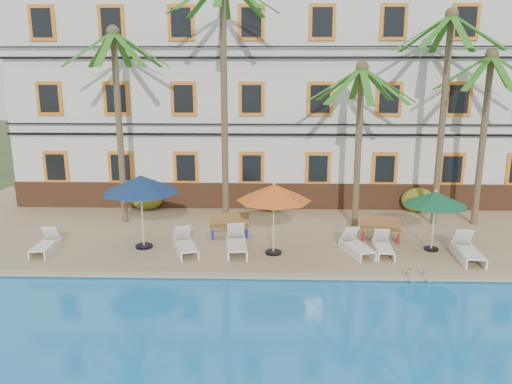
{
  "coord_description": "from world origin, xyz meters",
  "views": [
    {
      "loc": [
        -0.67,
        -15.28,
        6.48
      ],
      "look_at": [
        -1.19,
        3.0,
        2.0
      ],
      "focal_mm": 35.0,
      "sensor_mm": 36.0,
      "label": 1
    }
  ],
  "objects_px": {
    "palm_a": "(117,100)",
    "palm_d": "(445,91)",
    "lounger_d": "(356,246)",
    "lounger_c": "(237,243)",
    "umbrella_red": "(274,193)",
    "umbrella_blue": "(141,184)",
    "lounger_f": "(467,251)",
    "lounger_a": "(46,244)",
    "bench_left": "(229,225)",
    "lounger_e": "(383,246)",
    "palm_c": "(360,121)",
    "umbrella_green": "(436,199)",
    "palm_b": "(224,71)",
    "lounger_b": "(185,245)",
    "palm_e": "(486,113)",
    "bench_right": "(381,228)",
    "pool_ladder": "(418,280)"
  },
  "relations": [
    {
      "from": "palm_b",
      "to": "lounger_d",
      "type": "height_order",
      "value": "palm_b"
    },
    {
      "from": "bench_right",
      "to": "palm_d",
      "type": "bearing_deg",
      "value": 38.41
    },
    {
      "from": "umbrella_red",
      "to": "lounger_f",
      "type": "bearing_deg",
      "value": -2.73
    },
    {
      "from": "umbrella_red",
      "to": "bench_left",
      "type": "bearing_deg",
      "value": 134.08
    },
    {
      "from": "palm_e",
      "to": "lounger_c",
      "type": "height_order",
      "value": "palm_e"
    },
    {
      "from": "palm_a",
      "to": "lounger_a",
      "type": "height_order",
      "value": "palm_a"
    },
    {
      "from": "umbrella_blue",
      "to": "lounger_f",
      "type": "relative_size",
      "value": 1.41
    },
    {
      "from": "lounger_c",
      "to": "lounger_b",
      "type": "bearing_deg",
      "value": -175.59
    },
    {
      "from": "umbrella_red",
      "to": "lounger_d",
      "type": "height_order",
      "value": "umbrella_red"
    },
    {
      "from": "palm_c",
      "to": "lounger_f",
      "type": "height_order",
      "value": "palm_c"
    },
    {
      "from": "lounger_d",
      "to": "lounger_c",
      "type": "bearing_deg",
      "value": 179.44
    },
    {
      "from": "umbrella_red",
      "to": "lounger_d",
      "type": "distance_m",
      "value": 3.48
    },
    {
      "from": "umbrella_red",
      "to": "umbrella_blue",
      "type": "bearing_deg",
      "value": 174.04
    },
    {
      "from": "bench_left",
      "to": "lounger_e",
      "type": "bearing_deg",
      "value": -16.24
    },
    {
      "from": "palm_d",
      "to": "palm_a",
      "type": "bearing_deg",
      "value": -179.73
    },
    {
      "from": "lounger_f",
      "to": "pool_ladder",
      "type": "relative_size",
      "value": 2.61
    },
    {
      "from": "lounger_e",
      "to": "lounger_c",
      "type": "bearing_deg",
      "value": 179.49
    },
    {
      "from": "lounger_a",
      "to": "umbrella_green",
      "type": "bearing_deg",
      "value": 2.14
    },
    {
      "from": "lounger_b",
      "to": "bench_left",
      "type": "distance_m",
      "value": 2.22
    },
    {
      "from": "lounger_e",
      "to": "lounger_f",
      "type": "xyz_separation_m",
      "value": [
        2.74,
        -0.45,
        0.04
      ]
    },
    {
      "from": "palm_b",
      "to": "lounger_c",
      "type": "distance_m",
      "value": 6.67
    },
    {
      "from": "lounger_a",
      "to": "palm_a",
      "type": "bearing_deg",
      "value": 63.37
    },
    {
      "from": "lounger_a",
      "to": "lounger_c",
      "type": "bearing_deg",
      "value": 1.52
    },
    {
      "from": "lounger_a",
      "to": "lounger_e",
      "type": "height_order",
      "value": "lounger_a"
    },
    {
      "from": "palm_c",
      "to": "lounger_a",
      "type": "relative_size",
      "value": 3.95
    },
    {
      "from": "palm_b",
      "to": "lounger_a",
      "type": "bearing_deg",
      "value": -151.94
    },
    {
      "from": "lounger_f",
      "to": "bench_right",
      "type": "bearing_deg",
      "value": 143.98
    },
    {
      "from": "palm_b",
      "to": "palm_c",
      "type": "height_order",
      "value": "palm_b"
    },
    {
      "from": "lounger_a",
      "to": "pool_ladder",
      "type": "distance_m",
      "value": 12.6
    },
    {
      "from": "umbrella_red",
      "to": "lounger_e",
      "type": "height_order",
      "value": "umbrella_red"
    },
    {
      "from": "palm_c",
      "to": "pool_ladder",
      "type": "height_order",
      "value": "palm_c"
    },
    {
      "from": "palm_b",
      "to": "bench_right",
      "type": "distance_m",
      "value": 8.44
    },
    {
      "from": "lounger_a",
      "to": "lounger_e",
      "type": "relative_size",
      "value": 1.0
    },
    {
      "from": "palm_d",
      "to": "umbrella_red",
      "type": "distance_m",
      "value": 8.26
    },
    {
      "from": "palm_d",
      "to": "umbrella_green",
      "type": "bearing_deg",
      "value": -108.66
    },
    {
      "from": "umbrella_blue",
      "to": "bench_right",
      "type": "distance_m",
      "value": 8.96
    },
    {
      "from": "palm_a",
      "to": "lounger_a",
      "type": "xyz_separation_m",
      "value": [
        -1.79,
        -3.57,
        -4.84
      ]
    },
    {
      "from": "palm_e",
      "to": "lounger_c",
      "type": "bearing_deg",
      "value": -160.1
    },
    {
      "from": "pool_ladder",
      "to": "lounger_a",
      "type": "bearing_deg",
      "value": 170.26
    },
    {
      "from": "palm_d",
      "to": "umbrella_green",
      "type": "distance_m",
      "value": 4.84
    },
    {
      "from": "palm_b",
      "to": "lounger_c",
      "type": "xyz_separation_m",
      "value": [
        0.64,
        -3.06,
        -5.89
      ]
    },
    {
      "from": "palm_a",
      "to": "palm_d",
      "type": "bearing_deg",
      "value": 0.27
    },
    {
      "from": "palm_d",
      "to": "palm_e",
      "type": "height_order",
      "value": "palm_d"
    },
    {
      "from": "lounger_a",
      "to": "bench_right",
      "type": "xyz_separation_m",
      "value": [
        12.05,
        1.53,
        0.22
      ]
    },
    {
      "from": "umbrella_blue",
      "to": "lounger_b",
      "type": "xyz_separation_m",
      "value": [
        1.58,
        -0.45,
        -2.06
      ]
    },
    {
      "from": "lounger_d",
      "to": "lounger_f",
      "type": "height_order",
      "value": "lounger_f"
    },
    {
      "from": "bench_right",
      "to": "pool_ladder",
      "type": "xyz_separation_m",
      "value": [
        0.37,
        -3.66,
        -0.47
      ]
    },
    {
      "from": "palm_e",
      "to": "umbrella_blue",
      "type": "relative_size",
      "value": 2.58
    },
    {
      "from": "lounger_a",
      "to": "palm_d",
      "type": "bearing_deg",
      "value": 13.86
    },
    {
      "from": "palm_d",
      "to": "lounger_d",
      "type": "bearing_deg",
      "value": -137.25
    }
  ]
}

